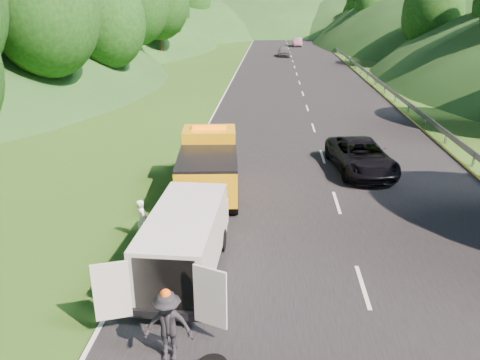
# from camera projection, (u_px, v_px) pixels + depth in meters

# --- Properties ---
(ground) EXTENTS (320.00, 320.00, 0.00)m
(ground) POSITION_uv_depth(u_px,v_px,m) (260.00, 249.00, 15.43)
(ground) COLOR #38661E
(ground) RESTS_ON ground
(road_surface) EXTENTS (14.00, 200.00, 0.02)m
(road_surface) POSITION_uv_depth(u_px,v_px,m) (297.00, 74.00, 52.50)
(road_surface) COLOR black
(road_surface) RESTS_ON ground
(guardrail) EXTENTS (0.06, 140.00, 1.52)m
(guardrail) POSITION_uv_depth(u_px,v_px,m) (346.00, 61.00, 63.69)
(guardrail) COLOR gray
(guardrail) RESTS_ON ground
(tree_line_left) EXTENTS (14.00, 140.00, 14.00)m
(tree_line_left) POSITION_uv_depth(u_px,v_px,m) (149.00, 54.00, 72.54)
(tree_line_left) COLOR #285E1B
(tree_line_left) RESTS_ON ground
(tree_line_right) EXTENTS (14.00, 140.00, 14.00)m
(tree_line_right) POSITION_uv_depth(u_px,v_px,m) (425.00, 56.00, 69.87)
(tree_line_right) COLOR #285E1B
(tree_line_right) RESTS_ON ground
(hills_backdrop) EXTENTS (201.00, 288.60, 44.00)m
(hills_backdrop) POSITION_uv_depth(u_px,v_px,m) (294.00, 29.00, 140.52)
(hills_backdrop) COLOR #2D5B23
(hills_backdrop) RESTS_ON ground
(tow_truck) EXTENTS (2.84, 6.35, 2.65)m
(tow_truck) POSITION_uv_depth(u_px,v_px,m) (209.00, 164.00, 19.53)
(tow_truck) COLOR black
(tow_truck) RESTS_ON ground
(white_van) EXTENTS (3.19, 5.88, 2.07)m
(white_van) POSITION_uv_depth(u_px,v_px,m) (186.00, 238.00, 13.65)
(white_van) COLOR black
(white_van) RESTS_ON ground
(woman) EXTENTS (0.60, 0.66, 1.46)m
(woman) POSITION_uv_depth(u_px,v_px,m) (144.00, 240.00, 16.04)
(woman) COLOR white
(woman) RESTS_ON ground
(child) EXTENTS (0.60, 0.55, 1.00)m
(child) POSITION_uv_depth(u_px,v_px,m) (200.00, 273.00, 14.08)
(child) COLOR #BBC167
(child) RESTS_ON ground
(worker) EXTENTS (1.17, 0.72, 1.74)m
(worker) POSITION_uv_depth(u_px,v_px,m) (170.00, 358.00, 10.71)
(worker) COLOR black
(worker) RESTS_ON ground
(suitcase) EXTENTS (0.45, 0.36, 0.64)m
(suitcase) POSITION_uv_depth(u_px,v_px,m) (150.00, 226.00, 16.29)
(suitcase) COLOR #5A5A44
(suitcase) RESTS_ON ground
(passing_suv) EXTENTS (3.09, 5.58, 1.48)m
(passing_suv) POSITION_uv_depth(u_px,v_px,m) (360.00, 171.00, 22.49)
(passing_suv) COLOR black
(passing_suv) RESTS_ON ground
(dist_car_a) EXTENTS (1.74, 4.32, 1.47)m
(dist_car_a) POSITION_uv_depth(u_px,v_px,m) (284.00, 56.00, 69.33)
(dist_car_a) COLOR #4D4F53
(dist_car_a) RESTS_ON ground
(dist_car_b) EXTENTS (1.58, 4.53, 1.49)m
(dist_car_b) POSITION_uv_depth(u_px,v_px,m) (297.00, 46.00, 84.78)
(dist_car_b) COLOR #764F62
(dist_car_b) RESTS_ON ground
(dist_car_c) EXTENTS (2.12, 5.22, 1.51)m
(dist_car_c) POSITION_uv_depth(u_px,v_px,m) (287.00, 38.00, 104.02)
(dist_car_c) COLOR #8F4749
(dist_car_c) RESTS_ON ground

